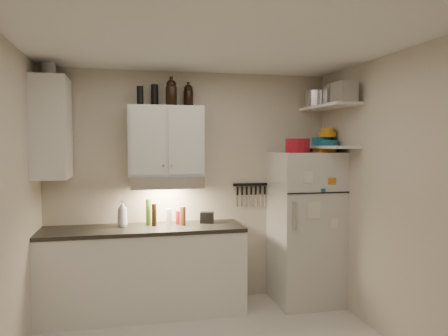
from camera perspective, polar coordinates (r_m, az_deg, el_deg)
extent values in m
cube|color=white|center=(3.57, -0.79, 16.36)|extent=(3.20, 3.00, 0.02)
cube|color=beige|center=(4.99, -4.34, -2.52)|extent=(3.20, 0.02, 2.60)
cube|color=beige|center=(3.56, -27.20, -5.18)|extent=(0.02, 3.00, 2.60)
cube|color=beige|center=(4.15, 21.59, -3.89)|extent=(0.02, 3.00, 2.60)
cube|color=white|center=(4.80, -10.43, -13.26)|extent=(2.10, 0.60, 0.88)
cube|color=black|center=(4.69, -10.49, -7.87)|extent=(2.10, 0.62, 0.04)
cube|color=white|center=(4.76, -7.65, 3.51)|extent=(0.80, 0.33, 0.75)
cube|color=white|center=(4.66, -21.59, 4.86)|extent=(0.33, 0.55, 1.00)
cube|color=silver|center=(4.71, -7.54, -1.78)|extent=(0.76, 0.46, 0.12)
cube|color=silver|center=(5.06, 10.56, -7.64)|extent=(0.70, 0.68, 1.70)
cube|color=white|center=(4.95, 13.50, 7.79)|extent=(0.30, 0.95, 0.03)
cube|color=white|center=(4.93, 13.43, 2.69)|extent=(0.30, 0.95, 0.03)
cube|color=black|center=(5.11, 3.49, -2.16)|extent=(0.42, 0.02, 0.03)
cylinder|color=maroon|center=(4.75, 9.57, 2.90)|extent=(0.30, 0.30, 0.15)
cube|color=orange|center=(4.93, 12.94, 2.42)|extent=(0.18, 0.22, 0.07)
cylinder|color=silver|center=(4.94, 10.51, 2.58)|extent=(0.06, 0.06, 0.10)
cylinder|color=silver|center=(5.16, 11.96, 8.80)|extent=(0.27, 0.27, 0.18)
cube|color=#AAAAAD|center=(4.99, 14.26, 9.17)|extent=(0.25, 0.23, 0.22)
cube|color=#AAAAAD|center=(4.59, 15.45, 9.54)|extent=(0.22, 0.22, 0.20)
cylinder|color=#165A79|center=(5.11, 12.72, 3.41)|extent=(0.24, 0.24, 0.09)
cylinder|color=orange|center=(5.05, 13.37, 4.26)|extent=(0.19, 0.19, 0.06)
cylinder|color=orange|center=(5.05, 13.38, 4.85)|extent=(0.15, 0.15, 0.05)
cylinder|color=#165A79|center=(4.96, 13.26, 3.22)|extent=(0.26, 0.26, 0.06)
cylinder|color=black|center=(4.83, -9.05, 9.34)|extent=(0.11, 0.11, 0.23)
cylinder|color=black|center=(4.75, -10.90, 9.24)|extent=(0.09, 0.09, 0.20)
cylinder|color=silver|center=(4.76, -21.91, 11.92)|extent=(0.16, 0.16, 0.17)
imported|color=white|center=(4.75, -13.13, -5.61)|extent=(0.15, 0.15, 0.31)
cylinder|color=brown|center=(4.73, -5.41, -6.24)|extent=(0.07, 0.07, 0.20)
cylinder|color=#46721C|center=(4.78, -9.84, -5.69)|extent=(0.06, 0.06, 0.28)
cylinder|color=black|center=(4.72, -9.11, -6.07)|extent=(0.06, 0.06, 0.24)
cylinder|color=silver|center=(4.77, -7.20, -6.35)|extent=(0.06, 0.06, 0.18)
cylinder|color=maroon|center=(4.82, -5.89, -6.43)|extent=(0.09, 0.09, 0.14)
cube|color=black|center=(4.85, -2.24, -6.49)|extent=(0.17, 0.14, 0.12)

